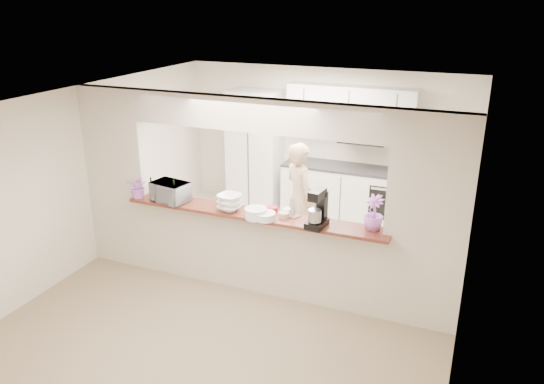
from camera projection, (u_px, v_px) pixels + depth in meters
The scene contains 19 objects.
floor at pixel (256, 288), 6.92m from camera, with size 6.00×6.00×0.00m, color gray.
tile_overlay at pixel (296, 241), 8.27m from camera, with size 5.00×2.90×0.01m, color beige.
partition at pixel (254, 181), 6.41m from camera, with size 5.00×0.15×2.50m.
bar_counter at pixel (255, 249), 6.72m from camera, with size 3.40×0.38×1.09m.
kitchen_cabinets at pixel (310, 160), 9.02m from camera, with size 3.15×0.62×2.25m.
refrigerator at pixel (446, 185), 8.20m from camera, with size 0.75×0.70×1.70m, color #A9A9AE.
flower_left at pixel (139, 186), 6.93m from camera, with size 0.29×0.25×0.32m, color #C669AC.
wine_bottle_a at pixel (175, 195), 6.75m from camera, with size 0.06×0.06×0.32m.
wine_bottle_b at pixel (152, 191), 6.87m from camera, with size 0.06×0.06×0.31m.
toaster_oven at pixel (170, 192), 6.82m from camera, with size 0.47×0.32×0.26m, color #A3A3A8.
serving_bowls at pixel (229, 203), 6.53m from camera, with size 0.28×0.28×0.21m, color white.
plate_stack_a at pixel (256, 213), 6.32m from camera, with size 0.27×0.27×0.12m.
plate_stack_b at pixel (265, 216), 6.29m from camera, with size 0.25×0.25×0.09m.
red_bowl at pixel (272, 209), 6.53m from camera, with size 0.13×0.13×0.06m, color maroon.
tan_bowl at pixel (284, 215), 6.37m from camera, with size 0.13×0.13×0.06m, color tan.
utensil_caddy at pixel (290, 208), 6.40m from camera, with size 0.28×0.22×0.23m.
stand_mixer at pixel (318, 210), 6.05m from camera, with size 0.23×0.33×0.45m.
flower_right at pixel (374, 213), 5.97m from camera, with size 0.23×0.23×0.41m, color #C067B9.
person at pixel (300, 200), 7.64m from camera, with size 0.61×0.40×1.67m, color tan.
Camera 1 is at (2.50, -5.52, 3.57)m, focal length 35.00 mm.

